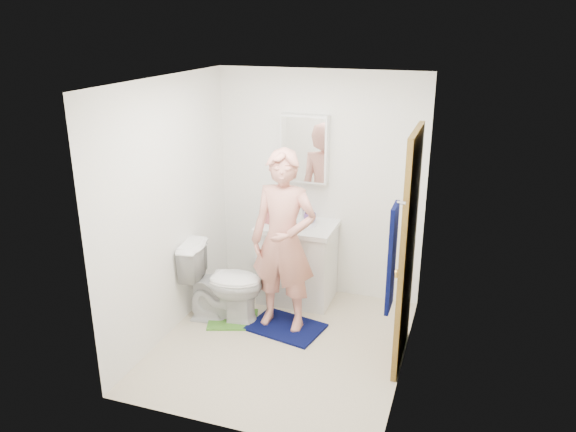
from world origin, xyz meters
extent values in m
cube|color=beige|center=(0.00, 0.00, -0.01)|extent=(2.20, 2.40, 0.02)
cube|color=white|center=(0.00, 0.00, 2.41)|extent=(2.20, 2.40, 0.02)
cube|color=white|center=(0.00, 1.21, 1.20)|extent=(2.20, 0.02, 2.40)
cube|color=white|center=(0.00, -1.21, 1.20)|extent=(2.20, 0.02, 2.40)
cube|color=white|center=(-1.11, 0.00, 1.20)|extent=(0.02, 2.40, 2.40)
cube|color=white|center=(1.11, 0.00, 1.20)|extent=(0.02, 2.40, 2.40)
cube|color=white|center=(-0.15, 0.91, 0.40)|extent=(0.75, 0.55, 0.80)
cube|color=white|center=(-0.15, 0.91, 0.83)|extent=(0.79, 0.59, 0.05)
cylinder|color=white|center=(-0.15, 0.91, 0.84)|extent=(0.40, 0.40, 0.03)
cylinder|color=silver|center=(-0.15, 1.09, 0.91)|extent=(0.03, 0.03, 0.12)
cube|color=white|center=(-0.15, 1.14, 1.60)|extent=(0.50, 0.12, 0.70)
cube|color=white|center=(-0.15, 1.08, 1.60)|extent=(0.46, 0.01, 0.66)
cube|color=olive|center=(1.07, 0.15, 1.02)|extent=(0.05, 0.80, 2.05)
sphere|color=gold|center=(1.03, -0.17, 0.95)|extent=(0.07, 0.07, 0.07)
cube|color=#060B3D|center=(1.03, -0.57, 1.25)|extent=(0.03, 0.24, 0.80)
cylinder|color=silver|center=(1.07, -0.57, 1.67)|extent=(0.06, 0.02, 0.02)
imported|color=white|center=(-0.71, 0.26, 0.40)|extent=(0.84, 0.55, 0.80)
cube|color=#060B3D|center=(-0.06, 0.28, 0.01)|extent=(0.77, 0.62, 0.02)
cube|color=#4C8F2F|center=(-0.61, 0.25, 0.01)|extent=(0.59, 0.54, 0.02)
imported|color=#B55456|center=(-0.45, 0.86, 0.94)|extent=(0.11, 0.11, 0.18)
imported|color=#654191|center=(-0.05, 1.02, 0.90)|extent=(0.13, 0.13, 0.10)
imported|color=tan|center=(-0.09, 0.32, 0.90)|extent=(0.65, 0.44, 1.75)
camera|label=1|loc=(1.50, -4.27, 2.86)|focal=35.00mm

